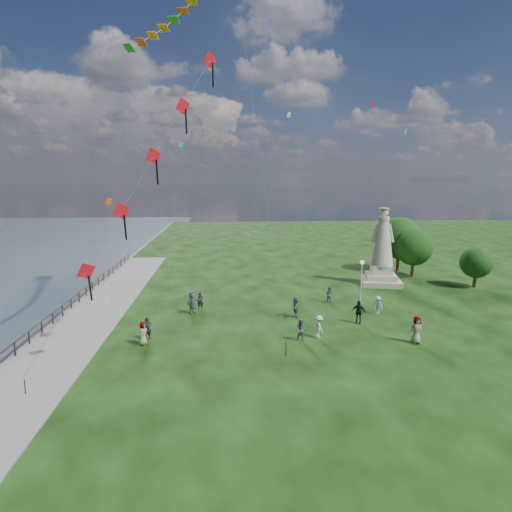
{
  "coord_description": "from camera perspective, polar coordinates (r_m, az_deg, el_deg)",
  "views": [
    {
      "loc": [
        -3.26,
        -22.08,
        10.9
      ],
      "look_at": [
        -1.0,
        8.0,
        5.5
      ],
      "focal_mm": 30.0,
      "sensor_mm": 36.0,
      "label": 1
    }
  ],
  "objects": [
    {
      "name": "person_5",
      "position": [
        35.73,
        -8.48,
        -6.17
      ],
      "size": [
        1.55,
        1.86,
        1.86
      ],
      "primitive_type": "imported",
      "rotation": [
        0.0,
        0.0,
        1.01
      ],
      "color": "#595960",
      "rests_on": "ground"
    },
    {
      "name": "statue",
      "position": [
        46.56,
        16.43,
        0.01
      ],
      "size": [
        4.69,
        4.69,
        8.04
      ],
      "rotation": [
        0.0,
        0.0,
        -0.21
      ],
      "color": "#B3AB87",
      "rests_on": "ground"
    },
    {
      "name": "person_4",
      "position": [
        31.08,
        20.61,
        -9.2
      ],
      "size": [
        0.94,
        0.6,
        1.9
      ],
      "primitive_type": "imported",
      "rotation": [
        0.0,
        0.0,
        0.03
      ],
      "color": "#595960",
      "rests_on": "ground"
    },
    {
      "name": "person_1",
      "position": [
        29.74,
        6.05,
        -9.81
      ],
      "size": [
        0.87,
        0.7,
        1.55
      ],
      "primitive_type": "imported",
      "rotation": [
        0.0,
        0.0,
        -0.36
      ],
      "color": "#595960",
      "rests_on": "ground"
    },
    {
      "name": "waterfront",
      "position": [
        35.05,
        -24.34,
        -9.01
      ],
      "size": [
        200.0,
        200.0,
        1.51
      ],
      "color": "#304248",
      "rests_on": "ground"
    },
    {
      "name": "person_0",
      "position": [
        30.76,
        -14.24,
        -9.34
      ],
      "size": [
        0.69,
        0.67,
        1.6
      ],
      "primitive_type": "imported",
      "rotation": [
        0.0,
        0.0,
        0.69
      ],
      "color": "black",
      "rests_on": "ground"
    },
    {
      "name": "person_6",
      "position": [
        36.78,
        -7.43,
        -5.97
      ],
      "size": [
        0.55,
        0.37,
        1.49
      ],
      "primitive_type": "imported",
      "rotation": [
        0.0,
        0.0,
        0.02
      ],
      "color": "black",
      "rests_on": "ground"
    },
    {
      "name": "person_8",
      "position": [
        36.72,
        15.91,
        -6.3
      ],
      "size": [
        0.99,
        1.07,
        1.5
      ],
      "primitive_type": "imported",
      "rotation": [
        0.0,
        0.0,
        -0.9
      ],
      "color": "silver",
      "rests_on": "ground"
    },
    {
      "name": "person_11",
      "position": [
        34.54,
        5.33,
        -6.79
      ],
      "size": [
        0.88,
        1.67,
        1.72
      ],
      "primitive_type": "imported",
      "rotation": [
        0.0,
        0.0,
        4.59
      ],
      "color": "#595960",
      "rests_on": "ground"
    },
    {
      "name": "red_kite_train",
      "position": [
        27.03,
        -13.83,
        11.84
      ],
      "size": [
        9.92,
        9.35,
        19.16
      ],
      "color": "black",
      "rests_on": "ground"
    },
    {
      "name": "tree_row",
      "position": [
        52.26,
        20.26,
        1.52
      ],
      "size": [
        8.87,
        12.32,
        6.56
      ],
      "color": "#382314",
      "rests_on": "ground"
    },
    {
      "name": "person_9",
      "position": [
        33.96,
        13.51,
        -7.25
      ],
      "size": [
        1.19,
        1.0,
        1.82
      ],
      "primitive_type": "imported",
      "rotation": [
        0.0,
        0.0,
        -0.52
      ],
      "color": "black",
      "rests_on": "ground"
    },
    {
      "name": "person_7",
      "position": [
        39.09,
        9.73,
        -5.07
      ],
      "size": [
        0.82,
        0.81,
        1.47
      ],
      "primitive_type": "imported",
      "rotation": [
        0.0,
        0.0,
        2.41
      ],
      "color": "#595960",
      "rests_on": "ground"
    },
    {
      "name": "person_10",
      "position": [
        29.89,
        -14.83,
        -9.92
      ],
      "size": [
        0.68,
        0.89,
        1.63
      ],
      "primitive_type": "imported",
      "rotation": [
        0.0,
        0.0,
        1.3
      ],
      "color": "#595960",
      "rests_on": "ground"
    },
    {
      "name": "person_2",
      "position": [
        30.49,
        8.39,
        -9.31
      ],
      "size": [
        0.74,
        1.13,
        1.6
      ],
      "primitive_type": "imported",
      "rotation": [
        0.0,
        0.0,
        1.78
      ],
      "color": "silver",
      "rests_on": "ground"
    },
    {
      "name": "small_kites",
      "position": [
        46.55,
        2.73,
        14.26
      ],
      "size": [
        30.53,
        19.3,
        28.02
      ],
      "color": "teal",
      "rests_on": "ground"
    },
    {
      "name": "lamppost",
      "position": [
        38.86,
        13.91,
        -2.14
      ],
      "size": [
        0.36,
        0.36,
        3.92
      ],
      "color": "silver",
      "rests_on": "ground"
    }
  ]
}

